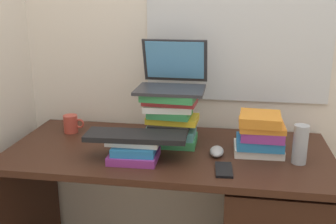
% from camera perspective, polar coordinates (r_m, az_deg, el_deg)
% --- Properties ---
extents(wall_back, '(6.00, 0.06, 2.60)m').
position_cam_1_polar(wall_back, '(2.06, 1.84, 12.91)').
color(wall_back, silver).
rests_on(wall_back, ground).
extents(book_stack_tall, '(0.25, 0.20, 0.25)m').
position_cam_1_polar(book_stack_tall, '(1.83, 0.43, -0.89)').
color(book_stack_tall, '#338C4C').
rests_on(book_stack_tall, desk).
extents(book_stack_keyboard_riser, '(0.22, 0.19, 0.09)m').
position_cam_1_polar(book_stack_keyboard_riser, '(1.71, -4.78, -5.26)').
color(book_stack_keyboard_riser, '#8C338C').
rests_on(book_stack_keyboard_riser, desk).
extents(book_stack_side, '(0.21, 0.20, 0.18)m').
position_cam_1_polar(book_stack_side, '(1.78, 12.91, -3.08)').
color(book_stack_side, white).
rests_on(book_stack_side, desk).
extents(laptop, '(0.30, 0.29, 0.22)m').
position_cam_1_polar(laptop, '(1.84, 0.69, 4.95)').
color(laptop, '#2D2D33').
rests_on(laptop, book_stack_tall).
extents(keyboard, '(0.43, 0.16, 0.02)m').
position_cam_1_polar(keyboard, '(1.68, -4.56, -3.39)').
color(keyboard, black).
rests_on(keyboard, book_stack_keyboard_riser).
extents(computer_mouse, '(0.06, 0.10, 0.04)m').
position_cam_1_polar(computer_mouse, '(1.76, 6.91, -5.54)').
color(computer_mouse, '#A5A8AD').
rests_on(computer_mouse, desk).
extents(mug, '(0.11, 0.07, 0.09)m').
position_cam_1_polar(mug, '(2.08, -13.54, -1.63)').
color(mug, '#B23F33').
rests_on(mug, desk).
extents(water_bottle, '(0.06, 0.06, 0.16)m').
position_cam_1_polar(water_bottle, '(1.73, 18.20, -4.37)').
color(water_bottle, '#999EA5').
rests_on(water_bottle, desk).
extents(cell_phone, '(0.08, 0.14, 0.01)m').
position_cam_1_polar(cell_phone, '(1.62, 7.90, -8.09)').
color(cell_phone, black).
rests_on(cell_phone, desk).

